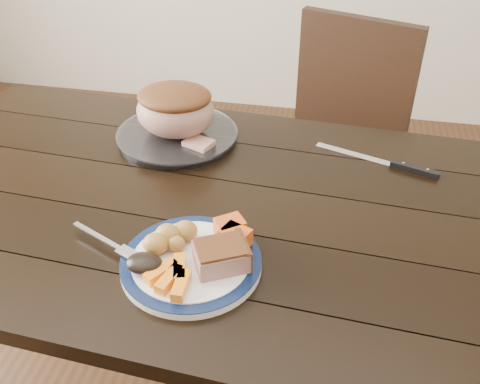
% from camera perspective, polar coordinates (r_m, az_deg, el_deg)
% --- Properties ---
extents(dining_table, '(1.65, 1.00, 0.75)m').
position_cam_1_polar(dining_table, '(1.28, -3.35, -4.29)').
color(dining_table, black).
rests_on(dining_table, ground).
extents(chair_far, '(0.54, 0.55, 0.93)m').
position_cam_1_polar(chair_far, '(1.93, 10.25, 5.40)').
color(chair_far, black).
rests_on(chair_far, ground).
extents(dinner_plate, '(0.28, 0.28, 0.02)m').
position_cam_1_polar(dinner_plate, '(1.05, -5.23, -7.60)').
color(dinner_plate, white).
rests_on(dinner_plate, dining_table).
extents(plate_rim, '(0.28, 0.28, 0.02)m').
position_cam_1_polar(plate_rim, '(1.05, -5.25, -7.26)').
color(plate_rim, '#0B193B').
rests_on(plate_rim, dinner_plate).
extents(serving_platter, '(0.32, 0.32, 0.02)m').
position_cam_1_polar(serving_platter, '(1.46, -6.68, 5.92)').
color(serving_platter, white).
rests_on(serving_platter, dining_table).
extents(pork_slice, '(0.12, 0.11, 0.04)m').
position_cam_1_polar(pork_slice, '(1.02, -2.06, -6.89)').
color(pork_slice, '#A87367').
rests_on(pork_slice, dinner_plate).
extents(roasted_potatoes, '(0.10, 0.10, 0.04)m').
position_cam_1_polar(roasted_potatoes, '(1.07, -7.47, -4.81)').
color(roasted_potatoes, gold).
rests_on(roasted_potatoes, dinner_plate).
extents(carrot_batons, '(0.09, 0.11, 0.02)m').
position_cam_1_polar(carrot_batons, '(1.00, -7.19, -8.90)').
color(carrot_batons, orange).
rests_on(carrot_batons, dinner_plate).
extents(pumpkin_wedges, '(0.09, 0.09, 0.04)m').
position_cam_1_polar(pumpkin_wedges, '(1.07, -0.79, -4.36)').
color(pumpkin_wedges, '#FA581B').
rests_on(pumpkin_wedges, dinner_plate).
extents(dark_mushroom, '(0.07, 0.05, 0.03)m').
position_cam_1_polar(dark_mushroom, '(1.02, -10.16, -7.49)').
color(dark_mushroom, black).
rests_on(dark_mushroom, dinner_plate).
extents(fork, '(0.17, 0.09, 0.00)m').
position_cam_1_polar(fork, '(1.11, -13.80, -5.29)').
color(fork, silver).
rests_on(fork, dinner_plate).
extents(roast_joint, '(0.21, 0.18, 0.14)m').
position_cam_1_polar(roast_joint, '(1.43, -6.89, 8.56)').
color(roast_joint, tan).
rests_on(roast_joint, serving_platter).
extents(cut_slice, '(0.09, 0.08, 0.02)m').
position_cam_1_polar(cut_slice, '(1.39, -4.42, 5.15)').
color(cut_slice, tan).
rests_on(cut_slice, serving_platter).
extents(carving_knife, '(0.31, 0.12, 0.01)m').
position_cam_1_polar(carving_knife, '(1.39, 16.59, 2.76)').
color(carving_knife, silver).
rests_on(carving_knife, dining_table).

